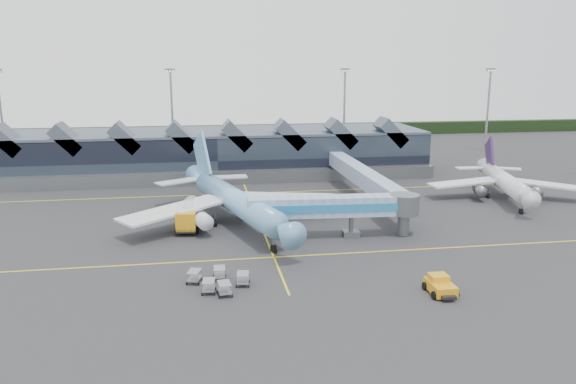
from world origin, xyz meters
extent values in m
plane|color=#27282A|center=(0.00, 0.00, 0.00)|extent=(260.00, 260.00, 0.00)
cube|color=yellow|center=(0.00, -8.00, 0.01)|extent=(120.00, 0.25, 0.01)
cube|color=yellow|center=(0.00, 28.00, 0.01)|extent=(120.00, 0.25, 0.01)
cube|color=yellow|center=(0.00, 10.00, 0.01)|extent=(0.25, 60.00, 0.01)
cube|color=black|center=(0.00, 110.00, 2.00)|extent=(260.00, 4.00, 4.00)
cube|color=black|center=(-5.00, 48.00, 4.50)|extent=(90.00, 20.00, 9.00)
cube|color=#454F5C|center=(-5.00, 48.00, 9.20)|extent=(90.00, 20.00, 0.60)
cube|color=slate|center=(-5.00, 37.00, 1.30)|extent=(90.00, 2.50, 2.60)
cube|color=#454F5C|center=(-45.00, 41.00, 9.30)|extent=(6.43, 6.00, 6.43)
cube|color=#454F5C|center=(-34.00, 41.00, 9.30)|extent=(6.43, 6.00, 6.43)
cube|color=#454F5C|center=(-23.00, 41.00, 9.30)|extent=(6.43, 6.00, 6.43)
cube|color=#454F5C|center=(-12.00, 41.00, 9.30)|extent=(6.43, 6.00, 6.43)
cube|color=#454F5C|center=(-1.00, 41.00, 9.30)|extent=(6.43, 6.00, 6.43)
cube|color=#454F5C|center=(10.00, 41.00, 9.30)|extent=(6.43, 6.00, 6.43)
cube|color=#454F5C|center=(21.00, 41.00, 9.30)|extent=(6.43, 6.00, 6.43)
cube|color=#454F5C|center=(32.00, 41.00, 9.30)|extent=(6.43, 6.00, 6.43)
cylinder|color=gray|center=(-55.00, 70.00, 11.00)|extent=(0.56, 0.56, 22.00)
cylinder|color=gray|center=(-15.00, 72.00, 11.00)|extent=(0.56, 0.56, 22.00)
cube|color=slate|center=(-15.00, 72.00, 22.00)|extent=(2.40, 0.50, 0.90)
cylinder|color=gray|center=(30.00, 72.00, 11.00)|extent=(0.56, 0.56, 22.00)
cube|color=slate|center=(30.00, 72.00, 22.00)|extent=(2.40, 0.50, 0.90)
cylinder|color=gray|center=(70.00, 70.00, 11.00)|extent=(0.56, 0.56, 22.00)
cube|color=slate|center=(70.00, 70.00, 22.00)|extent=(2.40, 0.50, 0.90)
cylinder|color=#6CA0DA|center=(-3.63, 6.80, 3.81)|extent=(11.57, 28.42, 3.53)
cone|color=#6CA0DA|center=(1.17, -9.26, 3.81)|extent=(4.79, 5.71, 3.53)
cube|color=black|center=(1.34, -9.84, 4.55)|extent=(1.38, 0.71, 0.48)
cone|color=#6CA0DA|center=(-8.66, 23.63, 4.07)|extent=(5.25, 7.28, 3.53)
cube|color=silver|center=(-12.62, 5.35, 3.19)|extent=(16.22, 13.49, 1.16)
cube|color=silver|center=(4.68, 10.52, 3.19)|extent=(16.17, 5.69, 1.16)
cylinder|color=silver|center=(-8.81, 3.12, 2.31)|extent=(3.50, 5.33, 2.19)
cylinder|color=silver|center=(2.72, 6.56, 2.31)|extent=(3.50, 5.33, 2.19)
cube|color=#6CA0DA|center=(-8.20, 22.07, 7.76)|extent=(2.99, 8.78, 9.73)
cube|color=silver|center=(-12.48, 21.21, 4.07)|extent=(7.79, 6.21, 0.23)
cube|color=silver|center=(-4.15, 23.70, 4.07)|extent=(7.48, 3.20, 0.23)
cylinder|color=slate|center=(0.23, -6.12, 1.02)|extent=(0.26, 0.26, 2.04)
cylinder|color=slate|center=(-6.86, 7.11, 1.02)|extent=(0.26, 0.26, 2.04)
cylinder|color=slate|center=(-1.11, 8.83, 1.02)|extent=(0.26, 0.26, 2.04)
cylinder|color=black|center=(0.23, -6.12, 0.37)|extent=(0.77, 1.37, 1.31)
cylinder|color=silver|center=(44.67, 15.79, 3.23)|extent=(8.16, 21.04, 2.99)
cone|color=silver|center=(41.59, 3.91, 3.23)|extent=(3.80, 4.23, 2.99)
cube|color=black|center=(41.48, 3.47, 3.86)|extent=(1.19, 0.61, 0.48)
cone|color=silver|center=(47.90, 28.25, 3.46)|extent=(4.10, 5.39, 2.99)
cube|color=silver|center=(38.13, 18.48, 2.71)|extent=(12.67, 4.64, 1.00)
cube|color=silver|center=(51.70, 14.96, 2.71)|extent=(12.60, 9.98, 1.00)
cylinder|color=slate|center=(39.78, 15.51, 1.96)|extent=(2.70, 3.94, 1.86)
cylinder|color=slate|center=(48.82, 13.17, 1.96)|extent=(2.70, 3.94, 1.86)
cube|color=#301745|center=(47.60, 27.10, 6.23)|extent=(2.12, 6.63, 7.30)
cube|color=silver|center=(44.41, 28.23, 3.46)|extent=(5.73, 2.15, 0.25)
cube|color=silver|center=(50.95, 26.54, 3.46)|extent=(6.02, 4.57, 0.25)
cylinder|color=slate|center=(42.19, 6.23, 0.87)|extent=(0.28, 0.28, 1.73)
cylinder|color=slate|center=(42.44, 17.30, 0.87)|extent=(0.28, 0.28, 1.73)
cylinder|color=slate|center=(47.36, 16.02, 0.87)|extent=(0.28, 0.28, 1.73)
cylinder|color=black|center=(42.19, 6.23, 0.31)|extent=(0.71, 1.19, 1.11)
cube|color=#7BA7CD|center=(9.03, -0.91, 4.45)|extent=(18.92, 3.94, 2.72)
cube|color=#2478B5|center=(8.94, -2.37, 4.45)|extent=(18.76, 1.24, 1.13)
cube|color=#7BA7CD|center=(-1.28, -0.29, 4.45)|extent=(2.62, 3.15, 2.82)
cylinder|color=slate|center=(11.84, -1.08, 2.23)|extent=(0.66, 0.66, 4.45)
cube|color=slate|center=(11.84, -1.08, 0.42)|extent=(2.36, 2.01, 0.85)
cylinder|color=black|center=(10.90, -1.03, 0.33)|extent=(0.43, 0.87, 0.85)
cylinder|color=black|center=(12.78, -1.14, 0.33)|extent=(0.43, 0.87, 0.85)
cylinder|color=slate|center=(19.34, -1.53, 4.45)|extent=(4.13, 4.13, 2.82)
cylinder|color=slate|center=(19.34, -1.53, 2.23)|extent=(1.69, 1.69, 4.45)
cube|color=black|center=(-10.52, 7.20, 0.86)|extent=(3.70, 10.54, 0.57)
cube|color=orange|center=(-10.88, 3.32, 2.07)|extent=(2.98, 2.77, 2.52)
cube|color=black|center=(-10.96, 2.41, 2.64)|extent=(2.53, 0.41, 1.15)
cylinder|color=silver|center=(-10.39, 8.58, 2.41)|extent=(3.24, 6.87, 2.64)
sphere|color=silver|center=(-10.08, 11.89, 2.41)|extent=(2.52, 2.52, 2.52)
sphere|color=silver|center=(-10.70, 5.26, 2.41)|extent=(2.52, 2.52, 2.52)
cylinder|color=black|center=(-12.27, 3.91, 0.57)|extent=(0.51, 1.18, 1.15)
cylinder|color=black|center=(-9.41, 3.64, 0.57)|extent=(0.51, 1.18, 1.15)
cylinder|color=black|center=(-11.89, 7.91, 0.57)|extent=(0.51, 1.18, 1.15)
cylinder|color=black|center=(-9.04, 7.64, 0.57)|extent=(0.51, 1.18, 1.15)
cylinder|color=black|center=(-11.63, 10.76, 0.57)|extent=(0.51, 1.18, 1.15)
cylinder|color=black|center=(-8.77, 10.50, 0.57)|extent=(0.51, 1.18, 1.15)
cube|color=orange|center=(15.74, -22.07, 0.74)|extent=(2.37, 3.82, 1.05)
cube|color=orange|center=(15.75, -21.44, 1.53)|extent=(1.92, 1.71, 0.74)
cube|color=black|center=(15.71, -24.08, 0.47)|extent=(1.49, 0.86, 0.32)
cylinder|color=black|center=(14.51, -23.32, 0.42)|extent=(0.33, 0.85, 0.84)
cylinder|color=black|center=(16.93, -23.36, 0.42)|extent=(0.33, 0.85, 0.84)
cylinder|color=black|center=(14.55, -20.79, 0.42)|extent=(0.33, 0.85, 0.84)
cylinder|color=black|center=(16.97, -20.83, 0.42)|extent=(0.33, 0.85, 0.84)
cube|color=#909498|center=(-7.01, -14.31, 0.49)|extent=(1.31, 2.01, 0.13)
cube|color=#909498|center=(-7.01, -14.31, 1.34)|extent=(1.31, 2.01, 0.07)
cylinder|color=black|center=(-6.32, -13.61, 0.16)|extent=(0.12, 0.33, 0.32)
cube|color=#909498|center=(-4.57, -16.43, 0.49)|extent=(1.50, 2.12, 0.13)
cube|color=#909498|center=(-4.57, -16.43, 1.34)|extent=(1.50, 2.12, 0.07)
cylinder|color=black|center=(-3.82, -15.81, 0.16)|extent=(0.15, 0.33, 0.32)
cube|color=#909498|center=(-9.79, -14.86, 0.49)|extent=(1.75, 2.24, 0.13)
cube|color=#909498|center=(-9.79, -14.86, 1.34)|extent=(1.75, 2.24, 0.07)
cylinder|color=black|center=(-8.95, -14.35, 0.16)|extent=(0.19, 0.34, 0.32)
cube|color=#909498|center=(-6.70, -18.87, 0.49)|extent=(1.49, 2.11, 0.13)
cube|color=#909498|center=(-6.70, -18.87, 1.34)|extent=(1.49, 2.11, 0.07)
cylinder|color=black|center=(-6.12, -18.08, 0.16)|extent=(0.15, 0.33, 0.32)
cube|color=#909498|center=(-8.30, -17.93, 0.49)|extent=(1.44, 2.08, 0.13)
cube|color=#909498|center=(-8.30, -17.93, 1.34)|extent=(1.44, 2.08, 0.07)
cylinder|color=black|center=(-7.56, -17.28, 0.16)|extent=(0.14, 0.33, 0.32)
camera|label=1|loc=(-8.93, -73.93, 23.62)|focal=35.00mm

